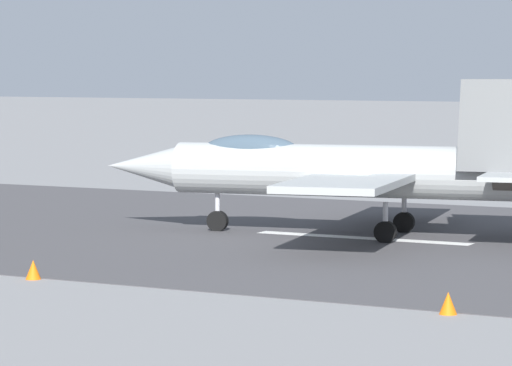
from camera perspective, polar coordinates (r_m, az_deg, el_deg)
The scene contains 5 objects.
ground_plane at distance 50.09m, azimuth 3.61°, elevation -2.21°, with size 400.00×400.00×0.00m, color gray.
runway_strip at distance 50.08m, azimuth 3.63°, elevation -2.20°, with size 240.00×26.00×0.02m.
fighter_jet at distance 50.35m, azimuth 3.66°, elevation 0.57°, with size 17.35×15.01×5.60m.
marker_cone_near at distance 34.75m, azimuth 7.75°, elevation -4.82°, with size 0.44×0.44×0.55m, color orange.
marker_cone_mid at distance 40.60m, azimuth -8.97°, elevation -3.47°, with size 0.44×0.44×0.55m, color orange.
Camera 1 is at (-20.17, 45.46, 5.95)m, focal length 99.28 mm.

